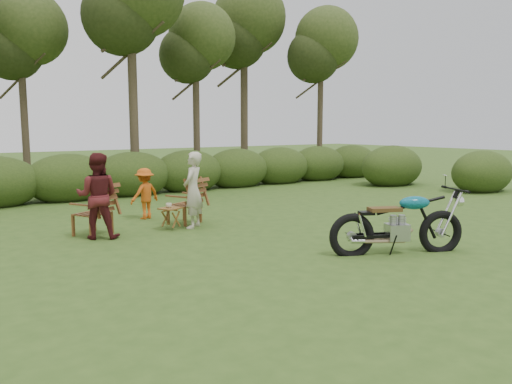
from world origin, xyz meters
TOP-DOWN VIEW (x-y plane):
  - ground at (0.00, 0.00)m, footprint 80.00×80.00m
  - tree_line at (0.50, 9.74)m, footprint 22.52×11.62m
  - motorcycle at (0.88, -0.78)m, footprint 2.45×1.78m
  - lawn_chair_right at (-0.87, 3.75)m, footprint 0.95×0.95m
  - lawn_chair_left at (-2.95, 3.76)m, footprint 0.97×0.97m
  - side_table at (-1.42, 3.33)m, footprint 0.57×0.53m
  - cup at (-1.45, 3.35)m, footprint 0.15×0.15m
  - adult_a at (-0.94, 3.20)m, footprint 0.71×0.69m
  - adult_b at (-2.95, 3.38)m, footprint 1.03×0.96m
  - child at (-1.36, 4.82)m, footprint 0.87×0.65m

SIDE VIEW (x-z plane):
  - ground at x=0.00m, z-range 0.00..0.00m
  - motorcycle at x=0.88m, z-range -0.66..0.66m
  - lawn_chair_right at x=-0.87m, z-range -0.52..0.52m
  - lawn_chair_left at x=-2.95m, z-range -0.53..0.53m
  - adult_a at x=-0.94m, z-range -0.82..0.82m
  - adult_b at x=-2.95m, z-range -0.84..0.84m
  - child at x=-1.36m, z-range -0.60..0.60m
  - side_table at x=-1.42m, z-range 0.00..0.47m
  - cup at x=-1.45m, z-range 0.47..0.57m
  - tree_line at x=0.50m, z-range -0.26..7.88m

